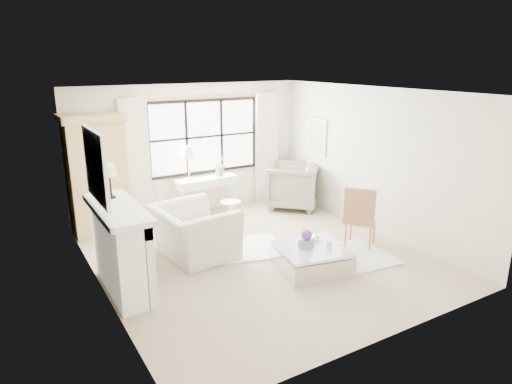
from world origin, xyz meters
TOP-DOWN VIEW (x-y plane):
  - floor at (0.00, 0.00)m, footprint 5.50×5.50m
  - ceiling at (0.00, 0.00)m, footprint 5.50×5.50m
  - wall_back at (0.00, 2.75)m, footprint 5.00×0.00m
  - wall_front at (0.00, -2.75)m, footprint 5.00×0.00m
  - wall_left at (-2.50, 0.00)m, footprint 0.00×5.50m
  - wall_right at (2.50, 0.00)m, footprint 0.00×5.50m
  - window_pane at (0.30, 2.73)m, footprint 2.40×0.02m
  - window_frame at (0.30, 2.72)m, footprint 2.50×0.04m
  - curtain_rod at (0.30, 2.67)m, footprint 3.30×0.04m
  - curtain_left at (-1.20, 2.65)m, footprint 0.55×0.10m
  - curtain_right at (1.80, 2.65)m, footprint 0.55×0.10m
  - fireplace at (-2.27, 0.00)m, footprint 0.58×1.66m
  - mirror_frame at (-2.47, 0.00)m, footprint 0.05×1.15m
  - mirror_glass at (-2.44, 0.00)m, footprint 0.02×1.00m
  - art_frame at (2.47, 1.70)m, footprint 0.04×0.62m
  - art_canvas at (2.45, 1.70)m, footprint 0.01×0.52m
  - mantel_lamp at (-2.21, 0.41)m, footprint 0.22×0.22m
  - armoire at (-1.99, 2.49)m, footprint 1.14×0.74m
  - console_table at (0.16, 2.44)m, footprint 1.32×0.50m
  - console_lamp at (-0.19, 2.44)m, footprint 0.28×0.28m
  - orchid_plant at (0.52, 2.42)m, footprint 0.32×0.28m
  - side_table at (0.28, 1.53)m, footprint 0.40×0.40m
  - rug_left at (-0.18, 0.43)m, footprint 1.81×1.49m
  - rug_right at (1.16, -0.80)m, footprint 1.67×1.33m
  - club_armchair at (-0.91, 0.58)m, footprint 1.26×1.41m
  - wingback_chair at (2.01, 1.89)m, footprint 1.50×1.50m
  - french_chair at (1.76, -0.51)m, footprint 0.67×0.67m
  - coffee_table at (0.44, -0.84)m, footprint 1.18×1.18m
  - planter_box at (0.35, -0.82)m, footprint 0.22×0.22m
  - planter_flowers at (0.35, -0.82)m, footprint 0.17×0.17m
  - pillar_candle at (0.65, -1.01)m, footprint 0.09×0.09m
  - coffee_vase at (0.65, -0.67)m, footprint 0.17×0.17m

SIDE VIEW (x-z plane):
  - floor at x=0.00m, z-range 0.00..0.00m
  - rug_left at x=-0.18m, z-range 0.00..0.03m
  - rug_right at x=1.16m, z-range 0.00..0.03m
  - coffee_table at x=0.44m, z-range -0.01..0.37m
  - french_chair at x=1.76m, z-range -0.23..0.85m
  - side_table at x=0.28m, z-range 0.08..0.58m
  - console_table at x=0.16m, z-range 0.00..0.80m
  - club_armchair at x=-0.91m, z-range 0.00..0.85m
  - pillar_candle at x=0.65m, z-range 0.38..0.50m
  - planter_box at x=0.35m, z-range 0.38..0.51m
  - coffee_vase at x=0.65m, z-range 0.38..0.52m
  - wingback_chair at x=2.01m, z-range 0.00..0.98m
  - planter_flowers at x=0.35m, z-range 0.51..0.68m
  - fireplace at x=-2.27m, z-range 0.02..1.28m
  - orchid_plant at x=0.52m, z-range 0.80..1.30m
  - armoire at x=-1.99m, z-range 0.02..2.26m
  - curtain_left at x=-1.20m, z-range 0.00..2.47m
  - curtain_right at x=1.80m, z-range 0.00..2.47m
  - wall_left at x=-2.50m, z-range -1.40..4.10m
  - wall_right at x=2.50m, z-range -1.40..4.10m
  - wall_back at x=0.00m, z-range -1.15..3.85m
  - wall_front at x=0.00m, z-range -1.15..3.85m
  - console_lamp at x=-0.19m, z-range 1.01..1.70m
  - art_frame at x=2.47m, z-range 1.14..1.96m
  - art_canvas at x=2.45m, z-range 1.19..1.91m
  - window_pane at x=0.30m, z-range 0.85..2.35m
  - window_frame at x=0.30m, z-range 0.85..2.35m
  - mantel_lamp at x=-2.21m, z-range 1.40..1.91m
  - mirror_frame at x=-2.47m, z-range 1.37..2.31m
  - mirror_glass at x=-2.44m, z-range 1.44..2.24m
  - curtain_rod at x=0.30m, z-range 2.45..2.49m
  - ceiling at x=0.00m, z-range 2.70..2.70m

